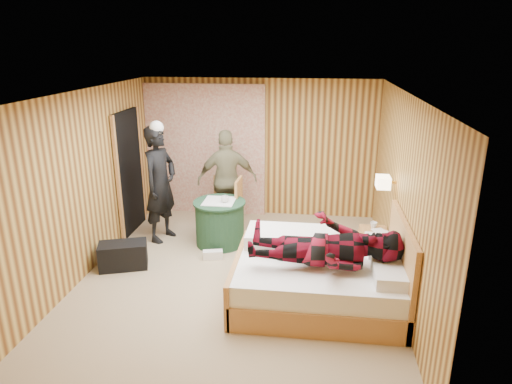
# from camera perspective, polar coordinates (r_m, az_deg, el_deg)

# --- Properties ---
(floor) EXTENTS (4.20, 5.00, 0.01)m
(floor) POSITION_cam_1_polar(r_m,az_deg,el_deg) (6.46, -2.25, -10.38)
(floor) COLOR tan
(floor) RESTS_ON ground
(ceiling) EXTENTS (4.20, 5.00, 0.01)m
(ceiling) POSITION_cam_1_polar(r_m,az_deg,el_deg) (5.70, -2.57, 12.27)
(ceiling) COLOR white
(ceiling) RESTS_ON wall_back
(wall_back) EXTENTS (4.20, 0.02, 2.50)m
(wall_back) POSITION_cam_1_polar(r_m,az_deg,el_deg) (8.35, 0.49, 5.48)
(wall_back) COLOR tan
(wall_back) RESTS_ON floor
(wall_left) EXTENTS (0.02, 5.00, 2.50)m
(wall_left) POSITION_cam_1_polar(r_m,az_deg,el_deg) (6.64, -20.57, 0.94)
(wall_left) COLOR tan
(wall_left) RESTS_ON floor
(wall_right) EXTENTS (0.02, 5.00, 2.50)m
(wall_right) POSITION_cam_1_polar(r_m,az_deg,el_deg) (5.99, 17.83, -0.57)
(wall_right) COLOR tan
(wall_right) RESTS_ON floor
(curtain) EXTENTS (2.20, 0.08, 2.40)m
(curtain) POSITION_cam_1_polar(r_m,az_deg,el_deg) (8.47, -6.32, 5.21)
(curtain) COLOR beige
(curtain) RESTS_ON floor
(doorway) EXTENTS (0.06, 0.90, 2.05)m
(doorway) POSITION_cam_1_polar(r_m,az_deg,el_deg) (7.89, -15.54, 2.37)
(doorway) COLOR black
(doorway) RESTS_ON floor
(wall_lamp) EXTENTS (0.26, 0.24, 0.16)m
(wall_lamp) POSITION_cam_1_polar(r_m,az_deg,el_deg) (6.37, 15.63, 1.21)
(wall_lamp) COLOR gold
(wall_lamp) RESTS_ON wall_right
(bed) EXTENTS (2.05, 1.61, 1.11)m
(bed) POSITION_cam_1_polar(r_m,az_deg,el_deg) (5.81, 8.07, -10.44)
(bed) COLOR tan
(bed) RESTS_ON floor
(nightstand) EXTENTS (0.40, 0.55, 0.53)m
(nightstand) POSITION_cam_1_polar(r_m,az_deg,el_deg) (6.82, 14.42, -6.78)
(nightstand) COLOR tan
(nightstand) RESTS_ON floor
(round_table) EXTENTS (0.82, 0.82, 0.73)m
(round_table) POSITION_cam_1_polar(r_m,az_deg,el_deg) (7.28, -4.55, -3.80)
(round_table) COLOR #1F4530
(round_table) RESTS_ON floor
(chair_far) EXTENTS (0.50, 0.50, 0.93)m
(chair_far) POSITION_cam_1_polar(r_m,az_deg,el_deg) (7.82, -3.74, -0.85)
(chair_far) COLOR tan
(chair_far) RESTS_ON floor
(chair_near) EXTENTS (0.46, 0.46, 0.99)m
(chair_near) POSITION_cam_1_polar(r_m,az_deg,el_deg) (7.53, -3.02, -1.34)
(chair_near) COLOR tan
(chair_near) RESTS_ON floor
(duffel_bag) EXTENTS (0.74, 0.55, 0.38)m
(duffel_bag) POSITION_cam_1_polar(r_m,az_deg,el_deg) (6.85, -16.27, -7.61)
(duffel_bag) COLOR black
(duffel_bag) RESTS_ON floor
(sneaker_left) EXTENTS (0.27, 0.13, 0.11)m
(sneaker_left) POSITION_cam_1_polar(r_m,az_deg,el_deg) (7.29, -2.63, -6.38)
(sneaker_left) COLOR silver
(sneaker_left) RESTS_ON floor
(sneaker_right) EXTENTS (0.31, 0.19, 0.13)m
(sneaker_right) POSITION_cam_1_polar(r_m,az_deg,el_deg) (6.91, -5.42, -7.81)
(sneaker_right) COLOR silver
(sneaker_right) RESTS_ON floor
(woman_standing) EXTENTS (0.64, 0.79, 1.87)m
(woman_standing) POSITION_cam_1_polar(r_m,az_deg,el_deg) (7.43, -11.88, 0.96)
(woman_standing) COLOR black
(woman_standing) RESTS_ON floor
(man_at_table) EXTENTS (1.08, 0.66, 1.72)m
(man_at_table) POSITION_cam_1_polar(r_m,az_deg,el_deg) (7.75, -3.60, 1.48)
(man_at_table) COLOR #716C4B
(man_at_table) RESTS_ON floor
(man_on_bed) EXTENTS (0.86, 0.67, 1.77)m
(man_on_bed) POSITION_cam_1_polar(r_m,az_deg,el_deg) (5.31, 8.69, -5.33)
(man_on_bed) COLOR maroon
(man_on_bed) RESTS_ON bed
(book_lower) EXTENTS (0.25, 0.27, 0.02)m
(book_lower) POSITION_cam_1_polar(r_m,az_deg,el_deg) (6.67, 14.64, -4.90)
(book_lower) COLOR silver
(book_lower) RESTS_ON nightstand
(book_upper) EXTENTS (0.26, 0.28, 0.02)m
(book_upper) POSITION_cam_1_polar(r_m,az_deg,el_deg) (6.66, 14.66, -4.74)
(book_upper) COLOR silver
(book_upper) RESTS_ON nightstand
(cup_nightstand) EXTENTS (0.11, 0.11, 0.09)m
(cup_nightstand) POSITION_cam_1_polar(r_m,az_deg,el_deg) (6.82, 14.50, -4.04)
(cup_nightstand) COLOR silver
(cup_nightstand) RESTS_ON nightstand
(cup_table) EXTENTS (0.15, 0.15, 0.10)m
(cup_table) POSITION_cam_1_polar(r_m,az_deg,el_deg) (7.07, -3.92, -0.91)
(cup_table) COLOR silver
(cup_table) RESTS_ON round_table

